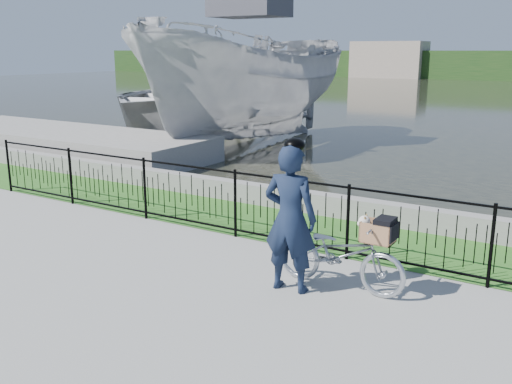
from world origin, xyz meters
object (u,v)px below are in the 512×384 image
Objects in this scene: dock at (61,141)px; boat_far at (184,98)px; cyclist at (290,217)px; boat_near at (250,83)px; bicycle_rig at (341,253)px.

boat_far is (-1.36, 7.62, 0.71)m from dock.
cyclist is 0.20× the size of boat_near.
cyclist is at bearing -54.92° from boat_near.
cyclist is 0.17× the size of boat_far.
boat_far reaches higher than dock.
cyclist is at bearing -143.81° from bicycle_rig.
boat_far reaches higher than cyclist.
cyclist is (-0.54, -0.40, 0.50)m from bicycle_rig.
dock is 6.07m from boat_near.
cyclist is at bearing -26.25° from dock.
boat_near reaches higher than cyclist.
dock is 12.37m from bicycle_rig.
bicycle_rig is 0.84m from cyclist.
boat_far is at bearing 100.09° from dock.
cyclist reaches higher than bicycle_rig.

